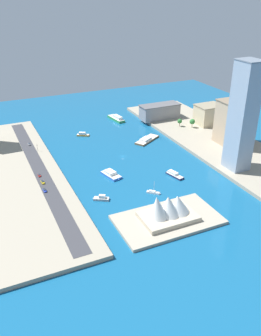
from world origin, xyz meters
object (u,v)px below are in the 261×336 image
object	(u,v)px
sailboat_small_white	(153,192)
apartment_midrise_tan	(235,122)
taxi_yellow_cab	(43,182)
tower_tall_glass	(243,117)
office_block_beige	(209,114)
opera_landmark	(168,208)
hatchback_blue	(45,190)
pickup_red	(39,175)
sedan_silver	(29,144)
ferry_green_doubledeck	(116,118)
catamaran_blue	(111,174)
barge_flat_brown	(147,140)
water_taxi_orange	(83,134)
patrol_launch_navy	(174,175)
traffic_light_waterfront	(37,147)
warehouse_low_gray	(160,111)
yacht_sleek_gray	(101,198)

from	to	relation	value
sailboat_small_white	apartment_midrise_tan	size ratio (longest dim) A/B	0.24
apartment_midrise_tan	taxi_yellow_cab	bearing A→B (deg)	0.97
sailboat_small_white	tower_tall_glass	world-z (taller)	tower_tall_glass
apartment_midrise_tan	office_block_beige	distance (m)	54.77
opera_landmark	office_block_beige	bearing A→B (deg)	-133.35
hatchback_blue	pickup_red	world-z (taller)	hatchback_blue
sedan_silver	ferry_green_doubledeck	bearing A→B (deg)	-159.85
catamaran_blue	taxi_yellow_cab	size ratio (longest dim) A/B	3.87
barge_flat_brown	apartment_midrise_tan	distance (m)	83.69
water_taxi_orange	tower_tall_glass	size ratio (longest dim) A/B	0.15
sailboat_small_white	patrol_launch_navy	world-z (taller)	sailboat_small_white
barge_flat_brown	pickup_red	distance (m)	116.46
traffic_light_waterfront	opera_landmark	bearing A→B (deg)	111.55
barge_flat_brown	hatchback_blue	bearing A→B (deg)	27.85
ferry_green_doubledeck	apartment_midrise_tan	distance (m)	134.49
patrol_launch_navy	office_block_beige	xyz separation A→B (m)	(-90.94, -82.84, 11.78)
hatchback_blue	sailboat_small_white	bearing A→B (deg)	156.72
patrol_launch_navy	pickup_red	xyz separation A→B (m)	(98.01, -38.82, 2.34)
water_taxi_orange	pickup_red	xyz separation A→B (m)	(58.66, 73.18, 2.18)
apartment_midrise_tan	office_block_beige	xyz separation A→B (m)	(-9.88, -52.97, -9.83)
apartment_midrise_tan	traffic_light_waterfront	xyz separation A→B (m)	(170.47, -56.71, -15.79)
apartment_midrise_tan	office_block_beige	size ratio (longest dim) A/B	1.49
sailboat_small_white	opera_landmark	world-z (taller)	opera_landmark
taxi_yellow_cab	traffic_light_waterfront	world-z (taller)	traffic_light_waterfront
ferry_green_doubledeck	taxi_yellow_cab	bearing A→B (deg)	46.92
opera_landmark	traffic_light_waterfront	bearing A→B (deg)	-68.45
sedan_silver	sailboat_small_white	bearing A→B (deg)	118.74
patrol_launch_navy	sedan_silver	size ratio (longest dim) A/B	3.61
pickup_red	opera_landmark	bearing A→B (deg)	125.06
water_taxi_orange	tower_tall_glass	bearing A→B (deg)	125.71
water_taxi_orange	office_block_beige	distance (m)	134.02
catamaran_blue	opera_landmark	bearing A→B (deg)	98.13
water_taxi_orange	patrol_launch_navy	bearing A→B (deg)	109.36
sailboat_small_white	office_block_beige	distance (m)	155.20
apartment_midrise_tan	patrol_launch_navy	bearing A→B (deg)	20.23
catamaran_blue	warehouse_low_gray	size ratio (longest dim) A/B	0.46
pickup_red	traffic_light_waterfront	bearing A→B (deg)	-100.22
warehouse_low_gray	taxi_yellow_cab	world-z (taller)	warehouse_low_gray
water_taxi_orange	ferry_green_doubledeck	bearing A→B (deg)	-148.61
tower_tall_glass	taxi_yellow_cab	world-z (taller)	tower_tall_glass
sailboat_small_white	warehouse_low_gray	distance (m)	158.33
yacht_sleek_gray	catamaran_blue	bearing A→B (deg)	-122.58
patrol_launch_navy	pickup_red	distance (m)	105.45
pickup_red	taxi_yellow_cab	bearing A→B (deg)	90.11
office_block_beige	taxi_yellow_cab	world-z (taller)	office_block_beige
ferry_green_doubledeck	pickup_red	xyz separation A→B (m)	(107.56, 103.02, 1.55)
apartment_midrise_tan	tower_tall_glass	size ratio (longest dim) A/B	0.47
sailboat_small_white	pickup_red	xyz separation A→B (m)	(70.47, -55.47, 2.73)
pickup_red	opera_landmark	distance (m)	109.57
water_taxi_orange	sedan_silver	world-z (taller)	sedan_silver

